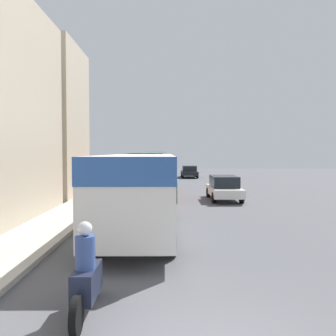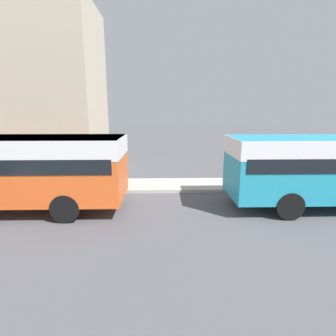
{
  "view_description": "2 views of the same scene",
  "coord_description": "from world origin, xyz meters",
  "px_view_note": "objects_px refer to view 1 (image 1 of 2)",
  "views": [
    {
      "loc": [
        -0.63,
        -5.41,
        2.98
      ],
      "look_at": [
        -0.38,
        28.49,
        1.49
      ],
      "focal_mm": 40.0,
      "sensor_mm": 36.0,
      "label": 1
    },
    {
      "loc": [
        7.72,
        25.93,
        3.81
      ],
      "look_at": [
        0.38,
        26.12,
        2.18
      ],
      "focal_mm": 28.0,
      "sensor_mm": 36.0,
      "label": 2
    }
  ],
  "objects_px": {
    "bus_rear": "(156,159)",
    "pedestrian_near_curb": "(108,177)",
    "car_crossing": "(189,171)",
    "bus_lead": "(139,182)",
    "bus_third_in_line": "(152,163)",
    "motorcycle_behind_lead": "(86,278)",
    "bus_following": "(145,168)",
    "car_far_curb": "(224,188)"
  },
  "relations": [
    {
      "from": "bus_rear",
      "to": "pedestrian_near_curb",
      "type": "distance_m",
      "value": 23.05
    },
    {
      "from": "bus_rear",
      "to": "car_crossing",
      "type": "bearing_deg",
      "value": -61.96
    },
    {
      "from": "bus_lead",
      "to": "bus_third_in_line",
      "type": "bearing_deg",
      "value": 90.96
    },
    {
      "from": "car_crossing",
      "to": "pedestrian_near_curb",
      "type": "bearing_deg",
      "value": -114.32
    },
    {
      "from": "bus_third_in_line",
      "to": "motorcycle_behind_lead",
      "type": "bearing_deg",
      "value": -90.11
    },
    {
      "from": "bus_following",
      "to": "car_crossing",
      "type": "height_order",
      "value": "bus_following"
    },
    {
      "from": "bus_following",
      "to": "bus_rear",
      "type": "height_order",
      "value": "bus_rear"
    },
    {
      "from": "motorcycle_behind_lead",
      "to": "car_far_curb",
      "type": "xyz_separation_m",
      "value": [
        5.04,
        16.1,
        0.09
      ]
    },
    {
      "from": "car_crossing",
      "to": "pedestrian_near_curb",
      "type": "relative_size",
      "value": 2.4
    },
    {
      "from": "car_far_curb",
      "to": "motorcycle_behind_lead",
      "type": "bearing_deg",
      "value": -107.39
    },
    {
      "from": "bus_third_in_line",
      "to": "car_crossing",
      "type": "distance_m",
      "value": 5.88
    },
    {
      "from": "bus_following",
      "to": "car_far_curb",
      "type": "height_order",
      "value": "bus_following"
    },
    {
      "from": "bus_lead",
      "to": "car_far_curb",
      "type": "xyz_separation_m",
      "value": [
        4.56,
        9.23,
        -1.09
      ]
    },
    {
      "from": "bus_following",
      "to": "bus_third_in_line",
      "type": "distance_m",
      "value": 13.9
    },
    {
      "from": "bus_rear",
      "to": "bus_lead",
      "type": "bearing_deg",
      "value": -89.65
    },
    {
      "from": "bus_rear",
      "to": "car_crossing",
      "type": "xyz_separation_m",
      "value": [
        3.95,
        -7.41,
        -1.23
      ]
    },
    {
      "from": "bus_lead",
      "to": "bus_third_in_line",
      "type": "distance_m",
      "value": 25.3
    },
    {
      "from": "bus_lead",
      "to": "bus_third_in_line",
      "type": "xyz_separation_m",
      "value": [
        -0.42,
        25.3,
        -0.03
      ]
    },
    {
      "from": "bus_following",
      "to": "motorcycle_behind_lead",
      "type": "relative_size",
      "value": 4.42
    },
    {
      "from": "motorcycle_behind_lead",
      "to": "car_crossing",
      "type": "distance_m",
      "value": 36.42
    },
    {
      "from": "bus_rear",
      "to": "motorcycle_behind_lead",
      "type": "distance_m",
      "value": 43.61
    },
    {
      "from": "bus_third_in_line",
      "to": "motorcycle_behind_lead",
      "type": "relative_size",
      "value": 4.36
    },
    {
      "from": "bus_rear",
      "to": "bus_following",
      "type": "bearing_deg",
      "value": -90.46
    },
    {
      "from": "bus_following",
      "to": "car_crossing",
      "type": "relative_size",
      "value": 2.21
    },
    {
      "from": "bus_following",
      "to": "pedestrian_near_curb",
      "type": "bearing_deg",
      "value": 138.52
    },
    {
      "from": "bus_lead",
      "to": "bus_following",
      "type": "bearing_deg",
      "value": 92.16
    },
    {
      "from": "car_crossing",
      "to": "pedestrian_near_curb",
      "type": "xyz_separation_m",
      "value": [
        -6.97,
        -15.42,
        0.38
      ]
    },
    {
      "from": "bus_third_in_line",
      "to": "bus_rear",
      "type": "height_order",
      "value": "bus_rear"
    },
    {
      "from": "motorcycle_behind_lead",
      "to": "car_far_curb",
      "type": "relative_size",
      "value": 0.5
    },
    {
      "from": "motorcycle_behind_lead",
      "to": "pedestrian_near_curb",
      "type": "bearing_deg",
      "value": 97.59
    },
    {
      "from": "car_far_curb",
      "to": "pedestrian_near_curb",
      "type": "distance_m",
      "value": 9.1
    },
    {
      "from": "bus_third_in_line",
      "to": "motorcycle_behind_lead",
      "type": "xyz_separation_m",
      "value": [
        -0.06,
        -32.17,
        -1.15
      ]
    },
    {
      "from": "motorcycle_behind_lead",
      "to": "bus_third_in_line",
      "type": "bearing_deg",
      "value": 89.89
    },
    {
      "from": "bus_third_in_line",
      "to": "car_far_curb",
      "type": "relative_size",
      "value": 2.16
    },
    {
      "from": "bus_lead",
      "to": "car_crossing",
      "type": "xyz_separation_m",
      "value": [
        3.72,
        29.31,
        -1.15
      ]
    },
    {
      "from": "bus_following",
      "to": "car_far_curb",
      "type": "bearing_deg",
      "value": -23.45
    },
    {
      "from": "bus_lead",
      "to": "bus_following",
      "type": "relative_size",
      "value": 0.98
    },
    {
      "from": "car_crossing",
      "to": "pedestrian_near_curb",
      "type": "distance_m",
      "value": 16.93
    },
    {
      "from": "bus_third_in_line",
      "to": "car_far_curb",
      "type": "xyz_separation_m",
      "value": [
        4.98,
        -16.07,
        -1.06
      ]
    },
    {
      "from": "car_far_curb",
      "to": "pedestrian_near_curb",
      "type": "relative_size",
      "value": 2.43
    },
    {
      "from": "bus_lead",
      "to": "car_far_curb",
      "type": "distance_m",
      "value": 10.35
    },
    {
      "from": "bus_third_in_line",
      "to": "bus_rear",
      "type": "relative_size",
      "value": 0.97
    }
  ]
}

